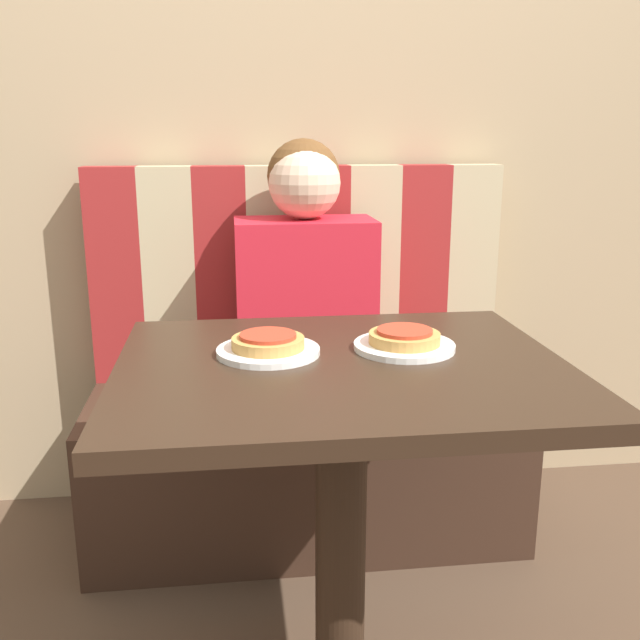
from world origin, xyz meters
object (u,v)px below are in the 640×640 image
Objects in this scene: pizza_left at (268,342)px; pizza_right at (405,337)px; plate_left at (268,351)px; person at (305,276)px; plate_right at (404,346)px.

pizza_left is 1.00× the size of pizza_right.
person is at bearing 77.49° from plate_left.
plate_left is 0.02m from pizza_left.
person is 3.57× the size of plate_right.
pizza_right reaches higher than plate_right.
person is 3.57× the size of plate_left.
person is 5.08× the size of pizza_right.
person is 0.61m from plate_right.
person is at bearing 77.49° from pizza_left.
plate_right is at bearing 90.00° from pizza_right.
person is 5.08× the size of pizza_left.
plate_left is at bearing 90.00° from pizza_left.
pizza_left reaches higher than plate_left.
pizza_right is (0.26, 0.00, 0.00)m from pizza_left.
plate_left is 0.26m from pizza_right.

